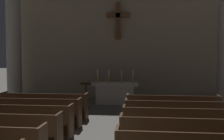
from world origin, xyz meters
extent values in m
cube|color=#422B19|center=(-2.30, 2.36, 0.20)|extent=(3.05, 0.04, 0.40)
cube|color=#422B19|center=(-0.74, 2.16, 0.47)|extent=(0.06, 0.50, 0.95)
cube|color=#422B19|center=(-2.30, 3.27, 0.42)|extent=(3.05, 0.40, 0.05)
cube|color=#422B19|center=(-2.30, 3.04, 0.70)|extent=(3.05, 0.05, 0.50)
cube|color=#422B19|center=(-2.30, 3.45, 0.20)|extent=(3.05, 0.04, 0.40)
cube|color=#422B19|center=(-0.74, 3.25, 0.47)|extent=(0.06, 0.50, 0.95)
cube|color=#422B19|center=(-2.30, 4.36, 0.42)|extent=(3.05, 0.40, 0.05)
cube|color=#422B19|center=(-2.30, 4.13, 0.70)|extent=(3.05, 0.05, 0.50)
cube|color=#422B19|center=(-2.30, 4.54, 0.20)|extent=(3.05, 0.04, 0.40)
cube|color=#422B19|center=(-0.74, 4.34, 0.47)|extent=(0.06, 0.50, 0.95)
cube|color=#422B19|center=(-2.30, 5.45, 0.42)|extent=(3.05, 0.40, 0.05)
cube|color=#422B19|center=(-2.30, 5.22, 0.70)|extent=(3.05, 0.05, 0.50)
cube|color=#422B19|center=(-2.30, 5.63, 0.20)|extent=(3.05, 0.04, 0.40)
cube|color=#422B19|center=(-0.74, 5.43, 0.47)|extent=(0.06, 0.50, 0.95)
cube|color=#422B19|center=(-3.86, 5.43, 0.47)|extent=(0.06, 0.50, 0.95)
cube|color=#422B19|center=(2.30, 2.18, 0.42)|extent=(3.05, 0.40, 0.05)
cube|color=#422B19|center=(2.30, 1.95, 0.70)|extent=(3.05, 0.05, 0.50)
cube|color=#422B19|center=(0.74, 2.16, 0.47)|extent=(0.06, 0.50, 0.95)
cube|color=#422B19|center=(2.30, 3.27, 0.42)|extent=(3.05, 0.40, 0.05)
cube|color=#422B19|center=(2.30, 3.04, 0.70)|extent=(3.05, 0.05, 0.50)
cube|color=#422B19|center=(2.30, 3.45, 0.20)|extent=(3.05, 0.04, 0.40)
cube|color=#422B19|center=(0.74, 3.25, 0.47)|extent=(0.06, 0.50, 0.95)
cube|color=#422B19|center=(2.30, 4.36, 0.42)|extent=(3.05, 0.40, 0.05)
cube|color=#422B19|center=(2.30, 4.13, 0.70)|extent=(3.05, 0.05, 0.50)
cube|color=#422B19|center=(2.30, 4.54, 0.20)|extent=(3.05, 0.04, 0.40)
cube|color=#422B19|center=(0.74, 4.34, 0.47)|extent=(0.06, 0.50, 0.95)
cube|color=#422B19|center=(2.30, 5.45, 0.42)|extent=(3.05, 0.40, 0.05)
cube|color=#422B19|center=(2.30, 5.22, 0.70)|extent=(3.05, 0.05, 0.50)
cube|color=#422B19|center=(2.30, 5.63, 0.20)|extent=(3.05, 0.04, 0.40)
cube|color=#422B19|center=(0.74, 5.43, 0.47)|extent=(0.06, 0.50, 0.95)
cube|color=#422B19|center=(3.86, 5.43, 0.47)|extent=(0.06, 0.50, 0.95)
cube|color=#9E998E|center=(-5.05, 8.72, 0.10)|extent=(1.00, 1.00, 0.20)
cylinder|color=#9E998E|center=(-5.05, 8.72, 3.36)|extent=(0.72, 0.72, 6.71)
cube|color=#9E998E|center=(5.05, 8.72, 0.10)|extent=(1.00, 1.00, 0.20)
cube|color=#BCB7AD|center=(0.00, 8.63, 0.44)|extent=(1.76, 0.72, 0.88)
cube|color=#BCB7AD|center=(0.00, 8.63, 0.94)|extent=(2.20, 0.90, 0.12)
cube|color=silver|center=(0.00, 8.63, 1.00)|extent=(2.09, 0.86, 0.01)
cylinder|color=#B79338|center=(-0.85, 8.63, 1.02)|extent=(0.16, 0.16, 0.02)
cylinder|color=#B79338|center=(-0.85, 8.63, 1.18)|extent=(0.07, 0.07, 0.34)
cylinder|color=silver|center=(-0.85, 8.63, 1.49)|extent=(0.04, 0.04, 0.28)
cylinder|color=#B79338|center=(-0.30, 8.63, 1.02)|extent=(0.16, 0.16, 0.02)
cylinder|color=#B79338|center=(-0.30, 8.63, 1.18)|extent=(0.07, 0.07, 0.34)
cylinder|color=silver|center=(-0.30, 8.63, 1.49)|extent=(0.04, 0.04, 0.28)
cylinder|color=#B79338|center=(0.30, 8.63, 1.02)|extent=(0.16, 0.16, 0.02)
cylinder|color=#B79338|center=(0.30, 8.63, 1.18)|extent=(0.07, 0.07, 0.34)
cylinder|color=silver|center=(0.30, 8.63, 1.49)|extent=(0.04, 0.04, 0.28)
cylinder|color=#B79338|center=(0.85, 8.63, 1.02)|extent=(0.16, 0.16, 0.02)
cylinder|color=#B79338|center=(0.85, 8.63, 1.18)|extent=(0.07, 0.07, 0.34)
cylinder|color=silver|center=(0.85, 8.63, 1.49)|extent=(0.04, 0.04, 0.28)
cube|color=gray|center=(0.00, 10.46, 3.74)|extent=(11.24, 0.25, 7.48)
cube|color=brown|center=(0.00, 10.22, 4.11)|extent=(0.23, 0.23, 1.93)
cube|color=brown|center=(0.00, 10.22, 4.40)|extent=(1.23, 0.23, 0.23)
cylinder|color=#422B19|center=(-1.17, 7.43, 0.02)|extent=(0.36, 0.36, 0.04)
cylinder|color=#422B19|center=(-1.17, 7.43, 0.53)|extent=(0.10, 0.10, 1.05)
cube|color=#422B19|center=(-1.17, 7.43, 1.08)|extent=(0.44, 0.31, 0.15)
camera|label=1|loc=(1.17, -3.95, 2.34)|focal=42.85mm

